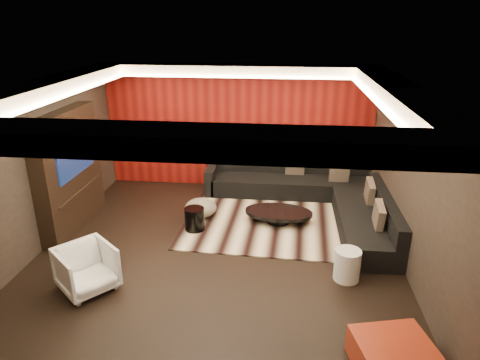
# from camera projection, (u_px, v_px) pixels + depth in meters

# --- Properties ---
(floor) EXTENTS (6.00, 6.00, 0.02)m
(floor) POSITION_uv_depth(u_px,v_px,m) (219.00, 249.00, 7.38)
(floor) COLOR black
(floor) RESTS_ON ground
(ceiling) EXTENTS (6.00, 6.00, 0.02)m
(ceiling) POSITION_uv_depth(u_px,v_px,m) (216.00, 84.00, 6.36)
(ceiling) COLOR silver
(ceiling) RESTS_ON ground
(wall_back) EXTENTS (6.00, 0.02, 2.80)m
(wall_back) POSITION_uv_depth(u_px,v_px,m) (238.00, 127.00, 9.66)
(wall_back) COLOR black
(wall_back) RESTS_ON ground
(wall_left) EXTENTS (0.02, 6.00, 2.80)m
(wall_left) POSITION_uv_depth(u_px,v_px,m) (40.00, 166.00, 7.17)
(wall_left) COLOR black
(wall_left) RESTS_ON ground
(wall_right) EXTENTS (0.02, 6.00, 2.80)m
(wall_right) POSITION_uv_depth(u_px,v_px,m) (411.00, 180.00, 6.57)
(wall_right) COLOR black
(wall_right) RESTS_ON ground
(red_feature_wall) EXTENTS (5.98, 0.05, 2.78)m
(red_feature_wall) POSITION_uv_depth(u_px,v_px,m) (238.00, 127.00, 9.62)
(red_feature_wall) COLOR #6B0C0A
(red_feature_wall) RESTS_ON ground
(soffit_back) EXTENTS (6.00, 0.60, 0.22)m
(soffit_back) POSITION_uv_depth(u_px,v_px,m) (236.00, 70.00, 8.91)
(soffit_back) COLOR silver
(soffit_back) RESTS_ON ground
(soffit_front) EXTENTS (6.00, 0.60, 0.22)m
(soffit_front) POSITION_uv_depth(u_px,v_px,m) (169.00, 141.00, 3.90)
(soffit_front) COLOR silver
(soffit_front) RESTS_ON ground
(soffit_left) EXTENTS (0.60, 4.80, 0.22)m
(soffit_left) POSITION_uv_depth(u_px,v_px,m) (45.00, 89.00, 6.67)
(soffit_left) COLOR silver
(soffit_left) RESTS_ON ground
(soffit_right) EXTENTS (0.60, 4.80, 0.22)m
(soffit_right) POSITION_uv_depth(u_px,v_px,m) (401.00, 95.00, 6.13)
(soffit_right) COLOR silver
(soffit_right) RESTS_ON ground
(cove_back) EXTENTS (4.80, 0.08, 0.04)m
(cove_back) POSITION_uv_depth(u_px,v_px,m) (235.00, 77.00, 8.63)
(cove_back) COLOR #FFD899
(cove_back) RESTS_ON ground
(cove_front) EXTENTS (4.80, 0.08, 0.04)m
(cove_front) POSITION_uv_depth(u_px,v_px,m) (178.00, 140.00, 4.25)
(cove_front) COLOR #FFD899
(cove_front) RESTS_ON ground
(cove_left) EXTENTS (0.08, 4.80, 0.04)m
(cove_left) POSITION_uv_depth(u_px,v_px,m) (67.00, 95.00, 6.67)
(cove_left) COLOR #FFD899
(cove_left) RESTS_ON ground
(cove_right) EXTENTS (0.08, 4.80, 0.04)m
(cove_right) POSITION_uv_depth(u_px,v_px,m) (377.00, 101.00, 6.20)
(cove_right) COLOR #FFD899
(cove_right) RESTS_ON ground
(tv_surround) EXTENTS (0.30, 2.00, 2.20)m
(tv_surround) POSITION_uv_depth(u_px,v_px,m) (69.00, 171.00, 7.82)
(tv_surround) COLOR black
(tv_surround) RESTS_ON ground
(tv_screen) EXTENTS (0.04, 1.30, 0.80)m
(tv_screen) POSITION_uv_depth(u_px,v_px,m) (75.00, 153.00, 7.68)
(tv_screen) COLOR black
(tv_screen) RESTS_ON ground
(tv_shelf) EXTENTS (0.04, 1.60, 0.04)m
(tv_shelf) POSITION_uv_depth(u_px,v_px,m) (80.00, 191.00, 7.95)
(tv_shelf) COLOR black
(tv_shelf) RESTS_ON ground
(rug) EXTENTS (4.12, 3.16, 0.02)m
(rug) POSITION_uv_depth(u_px,v_px,m) (289.00, 219.00, 8.42)
(rug) COLOR beige
(rug) RESTS_ON floor
(coffee_table) EXTENTS (1.40, 1.40, 0.22)m
(coffee_table) POSITION_uv_depth(u_px,v_px,m) (278.00, 216.00, 8.27)
(coffee_table) COLOR black
(coffee_table) RESTS_ON rug
(drum_stool) EXTENTS (0.46, 0.46, 0.43)m
(drum_stool) POSITION_uv_depth(u_px,v_px,m) (195.00, 219.00, 7.92)
(drum_stool) COLOR black
(drum_stool) RESTS_ON rug
(striped_pouf) EXTENTS (0.82, 0.82, 0.35)m
(striped_pouf) POSITION_uv_depth(u_px,v_px,m) (201.00, 208.00, 8.47)
(striped_pouf) COLOR beige
(striped_pouf) RESTS_ON rug
(white_side_table) EXTENTS (0.51, 0.51, 0.49)m
(white_side_table) POSITION_uv_depth(u_px,v_px,m) (347.00, 265.00, 6.44)
(white_side_table) COLOR silver
(white_side_table) RESTS_ON floor
(orange_ottoman) EXTENTS (1.01, 1.01, 0.37)m
(orange_ottoman) POSITION_uv_depth(u_px,v_px,m) (395.00, 359.00, 4.75)
(orange_ottoman) COLOR #A22015
(orange_ottoman) RESTS_ON floor
(armchair) EXTENTS (1.04, 1.04, 0.68)m
(armchair) POSITION_uv_depth(u_px,v_px,m) (87.00, 269.00, 6.17)
(armchair) COLOR white
(armchair) RESTS_ON floor
(sectional_sofa) EXTENTS (3.65, 3.50, 0.75)m
(sectional_sofa) POSITION_uv_depth(u_px,v_px,m) (315.00, 196.00, 8.84)
(sectional_sofa) COLOR black
(sectional_sofa) RESTS_ON floor
(throw_pillows) EXTENTS (1.67, 2.78, 0.50)m
(throw_pillows) POSITION_uv_depth(u_px,v_px,m) (342.00, 184.00, 8.50)
(throw_pillows) COLOR tan
(throw_pillows) RESTS_ON sectional_sofa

